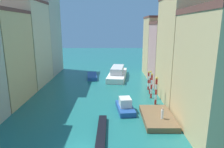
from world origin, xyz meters
The scene contains 17 objects.
ground_plane centered at (0.00, 24.50, 0.00)m, with size 154.00×154.00×0.00m, color #1E6B66.
building_left_2 centered at (-15.62, 25.60, 9.02)m, with size 7.89×11.03×18.02m.
building_left_3 centered at (-15.62, 36.42, 10.30)m, with size 7.89×10.71×20.58m.
building_right_0 centered at (15.62, 4.15, 7.42)m, with size 7.89×11.91×14.81m.
building_right_1 centered at (15.62, 15.68, 8.93)m, with size 7.89×11.12×17.84m.
building_right_2 centered at (15.62, 25.64, 6.84)m, with size 7.89×8.70×13.66m.
building_right_3 centered at (15.62, 34.34, 7.57)m, with size 7.89×8.76×15.11m.
waterfront_dock centered at (9.39, 7.51, 0.36)m, with size 4.12×7.36×0.72m.
person_on_dock centered at (9.75, 6.41, 1.43)m, with size 0.36×0.36×1.52m.
mooring_pole_0 centered at (10.31, 13.19, 2.40)m, with size 0.37×0.37×4.69m.
mooring_pole_1 centered at (10.13, 16.17, 2.35)m, with size 0.35×0.35×4.59m.
mooring_pole_2 centered at (10.37, 18.56, 2.31)m, with size 0.37×0.37×4.50m.
mooring_pole_3 centered at (10.49, 21.09, 1.99)m, with size 0.37×0.37×3.88m.
vaporetto_white centered at (4.43, 31.01, 1.07)m, with size 5.62×13.15×2.81m.
gondola_black centered at (1.80, 2.84, 0.27)m, with size 1.08×9.90×0.55m.
motorboat_0 centered at (5.09, 10.64, 0.72)m, with size 2.93×5.54×2.07m.
motorboat_1 centered at (-1.93, 30.70, 0.45)m, with size 3.02×6.78×0.89m.
Camera 1 is at (3.07, -18.06, 12.70)m, focal length 32.09 mm.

